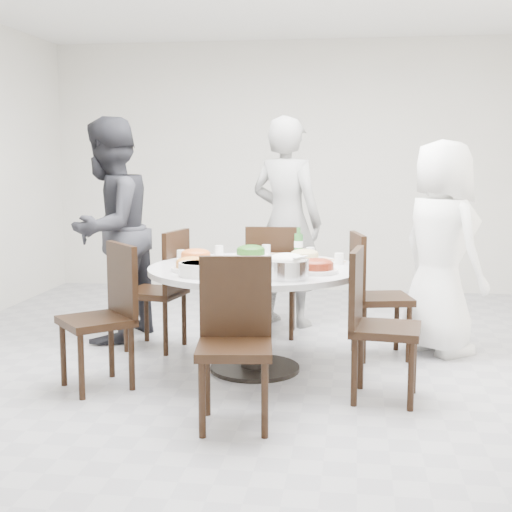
# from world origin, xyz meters

# --- Properties ---
(floor) EXTENTS (6.00, 6.00, 0.01)m
(floor) POSITION_xyz_m (0.00, 0.00, 0.00)
(floor) COLOR #A3A3A8
(floor) RESTS_ON ground
(wall_back) EXTENTS (6.00, 0.01, 2.80)m
(wall_back) POSITION_xyz_m (0.00, 3.00, 1.40)
(wall_back) COLOR silver
(wall_back) RESTS_ON ground
(wall_front) EXTENTS (6.00, 0.01, 2.80)m
(wall_front) POSITION_xyz_m (0.00, -3.00, 1.40)
(wall_front) COLOR silver
(wall_front) RESTS_ON ground
(dining_table) EXTENTS (1.50, 1.50, 0.75)m
(dining_table) POSITION_xyz_m (-0.23, -0.19, 0.38)
(dining_table) COLOR silver
(dining_table) RESTS_ON floor
(chair_ne) EXTENTS (0.50, 0.50, 0.95)m
(chair_ne) POSITION_xyz_m (0.67, 0.29, 0.47)
(chair_ne) COLOR black
(chair_ne) RESTS_ON floor
(chair_n) EXTENTS (0.44, 0.44, 0.95)m
(chair_n) POSITION_xyz_m (-0.23, 0.84, 0.47)
(chair_n) COLOR black
(chair_n) RESTS_ON floor
(chair_nw) EXTENTS (0.49, 0.49, 0.95)m
(chair_nw) POSITION_xyz_m (-1.09, 0.28, 0.47)
(chair_nw) COLOR black
(chair_nw) RESTS_ON floor
(chair_sw) EXTENTS (0.59, 0.59, 0.95)m
(chair_sw) POSITION_xyz_m (-1.20, -0.72, 0.47)
(chair_sw) COLOR black
(chair_sw) RESTS_ON floor
(chair_s) EXTENTS (0.47, 0.47, 0.95)m
(chair_s) POSITION_xyz_m (-0.19, -1.26, 0.47)
(chair_s) COLOR black
(chair_s) RESTS_ON floor
(chair_se) EXTENTS (0.47, 0.47, 0.95)m
(chair_se) POSITION_xyz_m (0.67, -0.69, 0.47)
(chair_se) COLOR black
(chair_se) RESTS_ON floor
(diner_right) EXTENTS (0.89, 0.96, 1.65)m
(diner_right) POSITION_xyz_m (1.12, 0.48, 0.82)
(diner_right) COLOR white
(diner_right) RESTS_ON floor
(diner_middle) EXTENTS (0.81, 0.68, 1.87)m
(diner_middle) POSITION_xyz_m (-0.15, 1.26, 0.94)
(diner_middle) COLOR black
(diner_middle) RESTS_ON floor
(diner_left) EXTENTS (0.86, 1.01, 1.84)m
(diner_left) POSITION_xyz_m (-1.54, 0.50, 0.92)
(diner_left) COLOR black
(diner_left) RESTS_ON floor
(dish_greens) EXTENTS (0.28, 0.28, 0.07)m
(dish_greens) POSITION_xyz_m (-0.32, 0.27, 0.79)
(dish_greens) COLOR white
(dish_greens) RESTS_ON dining_table
(dish_pale) EXTENTS (0.26, 0.26, 0.07)m
(dish_pale) POSITION_xyz_m (0.10, 0.09, 0.79)
(dish_pale) COLOR white
(dish_pale) RESTS_ON dining_table
(dish_orange) EXTENTS (0.28, 0.28, 0.07)m
(dish_orange) POSITION_xyz_m (-0.69, -0.01, 0.79)
(dish_orange) COLOR white
(dish_orange) RESTS_ON dining_table
(dish_redbrown) EXTENTS (0.29, 0.29, 0.07)m
(dish_redbrown) POSITION_xyz_m (0.22, -0.39, 0.79)
(dish_redbrown) COLOR white
(dish_redbrown) RESTS_ON dining_table
(dish_tofu) EXTENTS (0.28, 0.28, 0.07)m
(dish_tofu) POSITION_xyz_m (-0.62, -0.43, 0.79)
(dish_tofu) COLOR white
(dish_tofu) RESTS_ON dining_table
(rice_bowl) EXTENTS (0.28, 0.28, 0.12)m
(rice_bowl) POSITION_xyz_m (0.04, -0.63, 0.81)
(rice_bowl) COLOR silver
(rice_bowl) RESTS_ON dining_table
(soup_bowl) EXTENTS (0.28, 0.28, 0.09)m
(soup_bowl) POSITION_xyz_m (-0.53, -0.61, 0.79)
(soup_bowl) COLOR white
(soup_bowl) RESTS_ON dining_table
(beverage_bottle) EXTENTS (0.07, 0.07, 0.23)m
(beverage_bottle) POSITION_xyz_m (0.04, 0.35, 0.87)
(beverage_bottle) COLOR #2B6C2C
(beverage_bottle) RESTS_ON dining_table
(tea_cups) EXTENTS (0.07, 0.07, 0.08)m
(tea_cups) POSITION_xyz_m (-0.24, 0.47, 0.79)
(tea_cups) COLOR white
(tea_cups) RESTS_ON dining_table
(chopsticks) EXTENTS (0.24, 0.04, 0.01)m
(chopsticks) POSITION_xyz_m (-0.22, 0.45, 0.76)
(chopsticks) COLOR tan
(chopsticks) RESTS_ON dining_table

